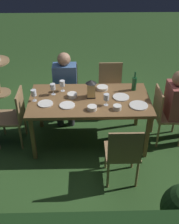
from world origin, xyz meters
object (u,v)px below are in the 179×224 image
object	(u,v)px
person_in_rust	(179,104)
chair_side_left_b	(66,87)
plate_a	(121,97)
bowl_dip	(92,108)
green_bottle_on_table	(134,83)
wine_glass_c	(106,98)
chair_head_far	(14,115)
wine_glass_b	(53,87)
chair_side_right_a	(123,152)
wine_glass_a	(34,93)
plate_d	(139,105)
bowl_bread	(117,107)
chair_head_near	(164,113)
plate_b	(67,105)
wine_glass_d	(62,84)
bowl_olives	(102,88)
bowl_salad	(72,95)
lantern_centerpiece	(91,88)
chair_side_left_a	(111,86)
plate_c	(45,104)
person_in_blue	(65,84)
dining_table	(90,102)

from	to	relation	value
person_in_rust	chair_side_left_b	bearing A→B (deg)	-26.84
plate_a	bowl_dip	bearing A→B (deg)	36.17
green_bottle_on_table	wine_glass_c	size ratio (longest dim) A/B	1.72
chair_side_left_b	plate_a	size ratio (longest dim) A/B	3.75
person_in_rust	plate_a	xyz separation A→B (m)	(0.85, -0.02, 0.11)
chair_head_far	wine_glass_b	size ratio (longest dim) A/B	5.15
chair_side_right_a	wine_glass_a	size ratio (longest dim) A/B	5.15
plate_d	bowl_bread	distance (m)	0.31
chair_head_near	bowl_dip	size ratio (longest dim) A/B	6.78
plate_b	bowl_dip	distance (m)	0.35
plate_a	bowl_bread	bearing A→B (deg)	73.97
wine_glass_d	chair_side_left_b	bearing A→B (deg)	-90.69
bowl_olives	bowl_dip	world-z (taller)	bowl_dip
bowl_bread	bowl_salad	distance (m)	0.70
person_in_rust	chair_head_near	bearing A→B (deg)	-0.00
chair_head_near	wine_glass_d	bearing A→B (deg)	-9.17
chair_side_right_a	bowl_dip	size ratio (longest dim) A/B	6.78
chair_head_near	lantern_centerpiece	bearing A→B (deg)	-3.07
wine_glass_d	bowl_bread	size ratio (longest dim) A/B	1.48
chair_side_left_a	wine_glass_a	size ratio (longest dim) A/B	5.15
wine_glass_d	plate_c	bearing A→B (deg)	59.70
chair_side_left_b	bowl_bread	xyz separation A→B (m)	(-0.74, 1.13, 0.29)
wine_glass_b	wine_glass_c	distance (m)	0.80
green_bottle_on_table	bowl_salad	world-z (taller)	green_bottle_on_table
wine_glass_d	bowl_olives	bearing A→B (deg)	-176.58
wine_glass_c	bowl_olives	distance (m)	0.46
chair_side_left_a	bowl_bread	size ratio (longest dim) A/B	7.64
person_in_blue	wine_glass_a	size ratio (longest dim) A/B	6.80
wine_glass_d	plate_c	size ratio (longest dim) A/B	0.81
chair_side_left_a	wine_glass_a	distance (m)	1.50
wine_glass_d	plate_d	size ratio (longest dim) A/B	0.67
chair_side_left_b	chair_head_near	bearing A→B (deg)	150.20
dining_table	wine_glass_a	bearing A→B (deg)	2.37
chair_side_left_b	person_in_blue	world-z (taller)	person_in_blue
lantern_centerpiece	plate_d	xyz separation A→B (m)	(-0.64, 0.26, -0.14)
chair_side_left_b	bowl_salad	distance (m)	0.85
person_in_rust	bowl_bread	distance (m)	0.99
lantern_centerpiece	plate_b	size ratio (longest dim) A/B	1.26
chair_side_left_b	green_bottle_on_table	xyz separation A→B (m)	(-1.05, 0.60, 0.37)
plate_a	bowl_olives	world-z (taller)	bowl_olives
bowl_olives	person_in_rust	bearing A→B (deg)	165.88
wine_glass_c	wine_glass_d	xyz separation A→B (m)	(0.61, -0.41, 0.00)
dining_table	chair_side_left_b	size ratio (longest dim) A/B	1.96
lantern_centerpiece	person_in_rust	bearing A→B (deg)	177.40
person_in_rust	plate_c	world-z (taller)	person_in_rust
chair_head_far	plate_c	distance (m)	0.57
chair_side_left_a	lantern_centerpiece	xyz separation A→B (m)	(0.36, 0.79, 0.40)
chair_side_left_a	bowl_dip	distance (m)	1.22
wine_glass_c	person_in_rust	bearing A→B (deg)	-170.92
chair_side_left_b	wine_glass_c	bearing A→B (deg)	120.60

